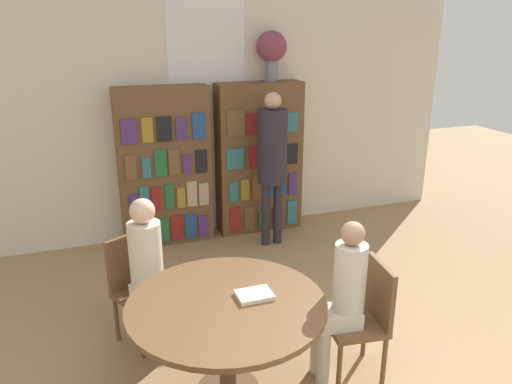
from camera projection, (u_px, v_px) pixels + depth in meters
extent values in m
cube|color=beige|center=(208.00, 110.00, 5.88)|extent=(6.40, 0.06, 3.00)
cube|color=white|center=(206.00, 35.00, 5.58)|extent=(0.90, 0.01, 1.10)
cube|color=brown|center=(165.00, 167.00, 5.72)|extent=(1.04, 0.32, 1.83)
cube|color=olive|center=(136.00, 233.00, 5.67)|extent=(0.12, 0.02, 0.30)
cube|color=navy|center=(150.00, 234.00, 5.73)|extent=(0.10, 0.02, 0.24)
cube|color=#236638|center=(163.00, 230.00, 5.77)|extent=(0.13, 0.02, 0.29)
cube|color=maroon|center=(177.00, 228.00, 5.82)|extent=(0.13, 0.02, 0.31)
cube|color=navy|center=(191.00, 226.00, 5.87)|extent=(0.12, 0.02, 0.30)
cube|color=#4C2D6B|center=(203.00, 226.00, 5.93)|extent=(0.12, 0.02, 0.26)
cube|color=#4C2D6B|center=(133.00, 204.00, 5.55)|extent=(0.09, 0.02, 0.22)
cube|color=#2D707A|center=(144.00, 199.00, 5.58)|extent=(0.10, 0.02, 0.30)
cube|color=maroon|center=(156.00, 199.00, 5.63)|extent=(0.10, 0.02, 0.28)
cube|color=#236638|center=(170.00, 197.00, 5.67)|extent=(0.09, 0.02, 0.30)
cube|color=olive|center=(181.00, 198.00, 5.72)|extent=(0.09, 0.02, 0.24)
cube|color=tan|center=(192.00, 194.00, 5.76)|extent=(0.12, 0.02, 0.30)
cube|color=tan|center=(204.00, 194.00, 5.81)|extent=(0.11, 0.02, 0.26)
cube|color=brown|center=(131.00, 167.00, 5.42)|extent=(0.12, 0.02, 0.27)
cube|color=#2D707A|center=(146.00, 168.00, 5.48)|extent=(0.10, 0.02, 0.23)
cube|color=#236638|center=(160.00, 163.00, 5.52)|extent=(0.13, 0.02, 0.30)
cube|color=brown|center=(174.00, 162.00, 5.57)|extent=(0.12, 0.02, 0.30)
cube|color=#4C2D6B|center=(187.00, 164.00, 5.62)|extent=(0.09, 0.02, 0.23)
cube|color=black|center=(201.00, 161.00, 5.67)|extent=(0.13, 0.02, 0.26)
cube|color=#4C2D6B|center=(129.00, 131.00, 5.29)|extent=(0.16, 0.02, 0.27)
cube|color=olive|center=(147.00, 130.00, 5.36)|extent=(0.12, 0.02, 0.27)
cube|color=black|center=(164.00, 129.00, 5.41)|extent=(0.16, 0.02, 0.27)
cube|color=#4C2D6B|center=(181.00, 129.00, 5.48)|extent=(0.12, 0.02, 0.25)
cube|color=navy|center=(199.00, 126.00, 5.53)|extent=(0.15, 0.02, 0.29)
cube|color=brown|center=(259.00, 158.00, 6.09)|extent=(1.04, 0.32, 1.83)
cube|color=maroon|center=(235.00, 220.00, 6.05)|extent=(0.12, 0.02, 0.31)
cube|color=brown|center=(249.00, 218.00, 6.11)|extent=(0.12, 0.02, 0.30)
cube|color=#236638|center=(264.00, 218.00, 6.18)|extent=(0.14, 0.02, 0.24)
cube|color=#4C2D6B|center=(278.00, 216.00, 6.24)|extent=(0.12, 0.02, 0.25)
cube|color=#2D707A|center=(292.00, 212.00, 6.29)|extent=(0.12, 0.02, 0.31)
cube|color=#2D707A|center=(234.00, 192.00, 5.93)|extent=(0.11, 0.02, 0.24)
cube|color=olive|center=(245.00, 190.00, 5.97)|extent=(0.10, 0.02, 0.25)
cube|color=brown|center=(258.00, 186.00, 6.01)|extent=(0.14, 0.02, 0.30)
cube|color=navy|center=(269.00, 188.00, 6.07)|extent=(0.13, 0.02, 0.24)
cube|color=navy|center=(282.00, 185.00, 6.12)|extent=(0.12, 0.02, 0.27)
cube|color=#4C2D6B|center=(293.00, 184.00, 6.17)|extent=(0.12, 0.02, 0.27)
cube|color=#2D707A|center=(235.00, 159.00, 5.80)|extent=(0.21, 0.02, 0.25)
cube|color=maroon|center=(255.00, 157.00, 5.88)|extent=(0.14, 0.02, 0.26)
cube|color=#2D707A|center=(272.00, 155.00, 5.95)|extent=(0.17, 0.02, 0.26)
cube|color=black|center=(291.00, 154.00, 6.03)|extent=(0.18, 0.02, 0.24)
cube|color=brown|center=(236.00, 123.00, 5.67)|extent=(0.21, 0.02, 0.30)
cube|color=maroon|center=(254.00, 124.00, 5.75)|extent=(0.19, 0.02, 0.25)
cube|color=tan|center=(274.00, 123.00, 5.83)|extent=(0.13, 0.02, 0.23)
cube|color=#2D707A|center=(292.00, 122.00, 5.90)|extent=(0.14, 0.02, 0.23)
cylinder|color=slate|center=(271.00, 70.00, 5.80)|extent=(0.14, 0.14, 0.25)
sphere|color=brown|center=(272.00, 46.00, 5.71)|extent=(0.35, 0.35, 0.35)
cylinder|color=brown|center=(227.00, 349.00, 3.44)|extent=(0.12, 0.12, 0.65)
cylinder|color=brown|center=(226.00, 305.00, 3.33)|extent=(1.35, 1.35, 0.04)
cube|color=brown|center=(144.00, 295.00, 4.01)|extent=(0.54, 0.54, 0.04)
cube|color=brown|center=(129.00, 260.00, 4.04)|extent=(0.37, 0.22, 0.45)
cylinder|color=brown|center=(176.00, 317.00, 4.09)|extent=(0.04, 0.04, 0.40)
cylinder|color=brown|center=(142.00, 336.00, 3.85)|extent=(0.04, 0.04, 0.40)
cylinder|color=brown|center=(150.00, 302.00, 4.31)|extent=(0.04, 0.04, 0.40)
cylinder|color=brown|center=(117.00, 319.00, 4.06)|extent=(0.04, 0.04, 0.40)
cube|color=brown|center=(354.00, 324.00, 3.62)|extent=(0.45, 0.45, 0.04)
cube|color=brown|center=(380.00, 292.00, 3.57)|extent=(0.09, 0.40, 0.45)
cylinder|color=brown|center=(339.00, 368.00, 3.49)|extent=(0.04, 0.04, 0.40)
cylinder|color=brown|center=(323.00, 339.00, 3.81)|extent=(0.04, 0.04, 0.40)
cylinder|color=brown|center=(384.00, 361.00, 3.56)|extent=(0.04, 0.04, 0.40)
cylinder|color=brown|center=(364.00, 333.00, 3.88)|extent=(0.04, 0.04, 0.40)
cube|color=beige|center=(155.00, 292.00, 3.89)|extent=(0.38, 0.40, 0.12)
cylinder|color=beige|center=(146.00, 253.00, 3.84)|extent=(0.26, 0.26, 0.50)
sphere|color=#DBB293|center=(142.00, 211.00, 3.73)|extent=(0.19, 0.19, 0.19)
cylinder|color=beige|center=(173.00, 324.00, 3.96)|extent=(0.10, 0.10, 0.44)
cylinder|color=beige|center=(159.00, 332.00, 3.86)|extent=(0.10, 0.10, 0.44)
cube|color=beige|center=(337.00, 317.00, 3.56)|extent=(0.35, 0.27, 0.12)
cylinder|color=beige|center=(350.00, 277.00, 3.48)|extent=(0.23, 0.23, 0.50)
sphere|color=#A37A5B|center=(353.00, 233.00, 3.37)|extent=(0.17, 0.17, 0.17)
cylinder|color=beige|center=(323.00, 357.00, 3.57)|extent=(0.10, 0.10, 0.44)
cylinder|color=beige|center=(317.00, 347.00, 3.69)|extent=(0.10, 0.10, 0.44)
cylinder|color=#28232D|center=(266.00, 214.00, 5.78)|extent=(0.10, 0.10, 0.76)
cylinder|color=#28232D|center=(278.00, 212.00, 5.82)|extent=(0.10, 0.10, 0.76)
cylinder|color=#28232D|center=(272.00, 147.00, 5.54)|extent=(0.33, 0.33, 0.83)
sphere|color=tan|center=(273.00, 101.00, 5.38)|extent=(0.19, 0.19, 0.19)
cylinder|color=#28232D|center=(272.00, 123.00, 5.76)|extent=(0.07, 0.30, 0.07)
cube|color=silver|center=(254.00, 295.00, 3.38)|extent=(0.24, 0.18, 0.03)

